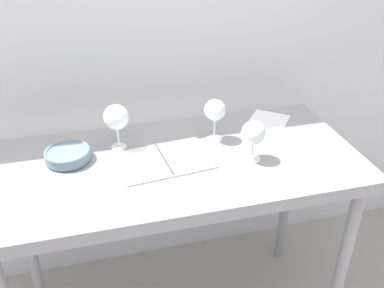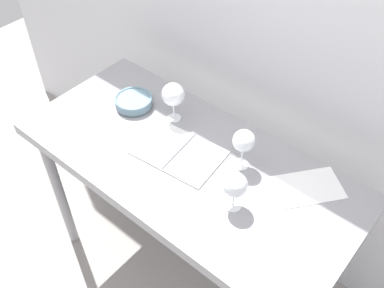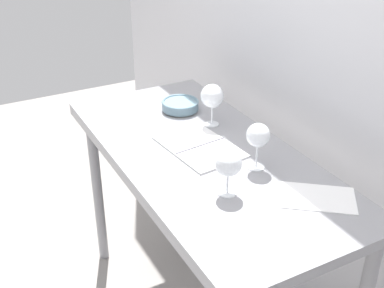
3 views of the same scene
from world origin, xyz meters
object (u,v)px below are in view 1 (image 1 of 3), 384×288
at_px(wine_glass_far_right, 215,111).
at_px(tasting_bowl, 68,155).
at_px(wine_glass_near_right, 254,133).
at_px(wine_glass_far_left, 116,118).
at_px(open_notebook, 164,160).
at_px(tasting_sheet_upper, 266,124).

bearing_deg(wine_glass_far_right, tasting_bowl, -178.45).
bearing_deg(wine_glass_near_right, wine_glass_far_left, 155.49).
bearing_deg(wine_glass_far_left, open_notebook, -43.16).
bearing_deg(wine_glass_far_left, wine_glass_near_right, -24.51).
distance_m(wine_glass_far_right, tasting_bowl, 0.58).
bearing_deg(tasting_bowl, wine_glass_near_right, -13.87).
relative_size(open_notebook, tasting_sheet_upper, 1.46).
bearing_deg(tasting_bowl, open_notebook, -14.96).
xyz_separation_m(wine_glass_far_right, wine_glass_near_right, (0.09, -0.18, -0.02)).
bearing_deg(wine_glass_near_right, tasting_bowl, 166.13).
height_order(wine_glass_far_left, tasting_bowl, wine_glass_far_left).
xyz_separation_m(wine_glass_far_left, wine_glass_far_right, (0.38, -0.04, -0.00)).
bearing_deg(wine_glass_near_right, wine_glass_far_right, 116.99).
height_order(open_notebook, tasting_sheet_upper, open_notebook).
height_order(wine_glass_far_left, wine_glass_far_right, wine_glass_far_left).
bearing_deg(wine_glass_far_left, tasting_sheet_upper, 2.95).
relative_size(wine_glass_far_right, wine_glass_near_right, 1.09).
relative_size(wine_glass_far_left, tasting_sheet_upper, 0.73).
xyz_separation_m(wine_glass_far_left, tasting_sheet_upper, (0.64, 0.03, -0.13)).
distance_m(wine_glass_near_right, open_notebook, 0.35).
distance_m(wine_glass_far_left, tasting_sheet_upper, 0.65).
bearing_deg(tasting_sheet_upper, wine_glass_far_right, -127.08).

